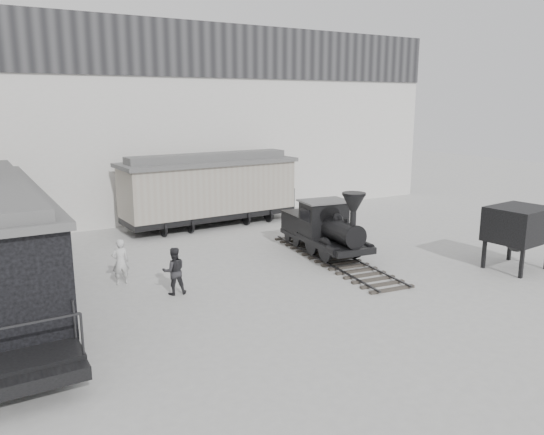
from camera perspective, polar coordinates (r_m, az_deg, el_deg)
ground at (r=19.54m, az=7.08°, el=-7.66°), size 90.00×90.00×0.00m
north_wall at (r=31.65m, az=-9.40°, el=10.15°), size 34.00×2.51×11.00m
locomotive at (r=23.26m, az=5.94°, el=-1.47°), size 2.83×8.85×3.07m
boxcar at (r=29.04m, az=-6.74°, el=3.17°), size 9.84×3.51×3.97m
visitor_a at (r=20.43m, az=-15.99°, el=-4.61°), size 0.64×0.42×1.73m
visitor_b at (r=18.98m, az=-10.50°, el=-5.67°), size 0.93×0.78×1.70m
coal_hopper at (r=23.47m, az=24.94°, el=-1.11°), size 2.54×2.16×2.56m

